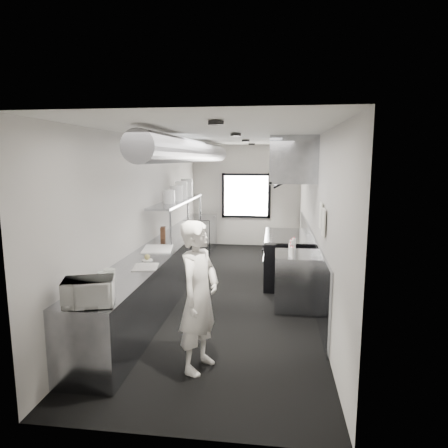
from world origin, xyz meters
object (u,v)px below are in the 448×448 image
(microwave, at_px, (89,292))
(bottle_station, at_px, (295,281))
(exhaust_hood, at_px, (291,160))
(plate_stack_a, at_px, (169,197))
(squeeze_bottle_e, at_px, (294,244))
(deli_tub_b, at_px, (110,273))
(cutting_board, at_px, (158,249))
(range, at_px, (286,258))
(prep_counter, at_px, (161,272))
(line_cook, at_px, (199,296))
(knife_block, at_px, (163,233))
(pass_shelf, at_px, (179,202))
(deli_tub_a, at_px, (103,276))
(squeeze_bottle_d, at_px, (291,246))
(plate_stack_b, at_px, (177,193))
(squeeze_bottle_a, at_px, (293,253))
(far_work_table, at_px, (201,233))
(squeeze_bottle_c, at_px, (290,249))
(squeeze_bottle_b, at_px, (291,252))
(plate_stack_d, at_px, (187,188))
(small_plate, at_px, (147,260))
(plate_stack_c, at_px, (181,190))

(microwave, bearing_deg, bottle_station, 30.45)
(exhaust_hood, relative_size, plate_stack_a, 8.52)
(bottle_station, xyz_separation_m, squeeze_bottle_e, (-0.02, 0.29, 0.55))
(deli_tub_b, distance_m, cutting_board, 1.63)
(exhaust_hood, bearing_deg, range, 180.00)
(prep_counter, height_order, cutting_board, cutting_board)
(line_cook, xyz_separation_m, knife_block, (-1.29, 3.07, 0.14))
(pass_shelf, height_order, cutting_board, pass_shelf)
(line_cook, bearing_deg, deli_tub_a, 92.54)
(squeeze_bottle_d, xyz_separation_m, squeeze_bottle_e, (0.05, 0.17, -0.00))
(deli_tub_b, bearing_deg, plate_stack_b, 87.81)
(microwave, bearing_deg, deli_tub_b, 82.78)
(pass_shelf, bearing_deg, squeeze_bottle_a, -41.52)
(knife_block, height_order, squeeze_bottle_e, knife_block)
(far_work_table, bearing_deg, squeeze_bottle_c, -60.49)
(microwave, xyz_separation_m, squeeze_bottle_a, (2.19, 2.27, -0.06))
(far_work_table, xyz_separation_m, squeeze_bottle_d, (2.24, -3.77, 0.55))
(bottle_station, height_order, plate_stack_a, plate_stack_a)
(prep_counter, distance_m, squeeze_bottle_b, 2.31)
(deli_tub_b, height_order, plate_stack_d, plate_stack_d)
(knife_block, bearing_deg, line_cook, -78.49)
(plate_stack_d, bearing_deg, squeeze_bottle_a, -50.92)
(squeeze_bottle_c, bearing_deg, squeeze_bottle_d, 81.06)
(exhaust_hood, bearing_deg, plate_stack_d, 154.60)
(squeeze_bottle_e, bearing_deg, pass_shelf, 148.84)
(line_cook, height_order, plate_stack_a, plate_stack_a)
(squeeze_bottle_b, bearing_deg, exhaust_hood, 88.77)
(deli_tub_b, bearing_deg, small_plate, 76.33)
(range, bearing_deg, squeeze_bottle_a, -88.29)
(plate_stack_d, bearing_deg, plate_stack_c, -91.35)
(pass_shelf, bearing_deg, squeeze_bottle_c, -37.22)
(cutting_board, relative_size, squeeze_bottle_d, 3.20)
(far_work_table, relative_size, cutting_board, 1.90)
(plate_stack_d, bearing_deg, deli_tub_b, -91.58)
(microwave, height_order, deli_tub_b, microwave)
(plate_stack_b, bearing_deg, squeeze_bottle_a, -38.99)
(cutting_board, xyz_separation_m, plate_stack_b, (-0.03, 1.51, 0.82))
(prep_counter, height_order, small_plate, small_plate)
(squeeze_bottle_a, bearing_deg, squeeze_bottle_b, 102.73)
(prep_counter, distance_m, deli_tub_b, 1.89)
(pass_shelf, distance_m, squeeze_bottle_c, 2.89)
(exhaust_hood, height_order, deli_tub_b, exhaust_hood)
(knife_block, relative_size, squeeze_bottle_b, 1.36)
(pass_shelf, relative_size, deli_tub_b, 20.08)
(squeeze_bottle_e, bearing_deg, plate_stack_b, 152.12)
(plate_stack_a, bearing_deg, bottle_station, -23.90)
(prep_counter, distance_m, small_plate, 1.04)
(plate_stack_b, xyz_separation_m, squeeze_bottle_a, (2.27, -1.84, -0.74))
(bottle_station, height_order, knife_block, knife_block)
(prep_counter, bearing_deg, plate_stack_a, 93.93)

